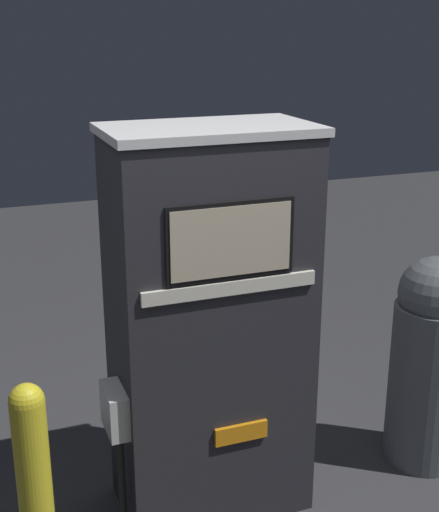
# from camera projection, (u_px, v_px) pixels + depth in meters

# --- Properties ---
(gas_pump) EXTENTS (1.03, 0.57, 1.95)m
(gas_pump) POSITION_uv_depth(u_px,v_px,m) (209.00, 327.00, 3.45)
(gas_pump) COLOR #28282D
(gas_pump) RESTS_ON ground_plane
(safety_bollard) EXTENTS (0.14, 0.14, 1.11)m
(safety_bollard) POSITION_uv_depth(u_px,v_px,m) (36.00, 504.00, 2.81)
(safety_bollard) COLOR yellow
(safety_bollard) RESTS_ON ground_plane
(trash_bin) EXTENTS (0.43, 0.43, 1.21)m
(trash_bin) POSITION_uv_depth(u_px,v_px,m) (429.00, 359.00, 3.91)
(trash_bin) COLOR #51565B
(trash_bin) RESTS_ON ground_plane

